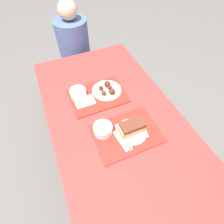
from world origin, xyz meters
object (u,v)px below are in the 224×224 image
Objects in this scene: brisket_sandwich_plate at (132,129)px; bowl_coleslaw_far at (78,93)px; bowl_coleslaw_near at (103,129)px; person_seated_across at (73,41)px; tray_near at (126,133)px; tray_far at (98,96)px; wings_plate_far at (107,89)px.

bowl_coleslaw_far is at bearing 116.40° from brisket_sandwich_plate.
bowl_coleslaw_far is at bearing 98.26° from bowl_coleslaw_near.
person_seated_across reaches higher than bowl_coleslaw_far.
tray_near is 1.00× the size of tray_far.
tray_near is at bearing -26.47° from bowl_coleslaw_near.
bowl_coleslaw_near is at bearing -116.19° from wings_plate_far.
tray_near is at bearing -82.22° from tray_far.
bowl_coleslaw_far is 0.23m from wings_plate_far.
wings_plate_far is (0.09, 0.02, 0.02)m from tray_far.
tray_near is at bearing -88.91° from person_seated_across.
tray_near is 1.83× the size of wings_plate_far.
wings_plate_far is at bearing -9.77° from bowl_coleslaw_far.
bowl_coleslaw_far is (-0.23, 0.47, -0.01)m from brisket_sandwich_plate.
brisket_sandwich_plate is (0.09, -0.41, 0.05)m from tray_far.
bowl_coleslaw_far is (-0.20, 0.46, 0.04)m from tray_near.
brisket_sandwich_plate is at bearing -87.34° from person_seated_across.
tray_near is 0.41m from tray_far.
brisket_sandwich_plate reaches higher than tray_far.
tray_far is 0.85m from person_seated_across.
tray_near is 0.50m from bowl_coleslaw_far.
brisket_sandwich_plate is at bearing -23.84° from bowl_coleslaw_near.
tray_near is at bearing 168.02° from brisket_sandwich_plate.
person_seated_across is (-0.02, 1.25, 0.02)m from tray_near.
bowl_coleslaw_far is at bearing 113.23° from tray_near.
bowl_coleslaw_far is at bearing -102.36° from person_seated_across.
tray_far is 0.63× the size of person_seated_across.
bowl_coleslaw_near and wings_plate_far have the same top height.
brisket_sandwich_plate is at bearing -77.70° from tray_far.
bowl_coleslaw_far reaches higher than tray_near.
bowl_coleslaw_near reaches higher than tray_far.
bowl_coleslaw_near is 0.19m from brisket_sandwich_plate.
person_seated_across is at bearing 93.81° from wings_plate_far.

